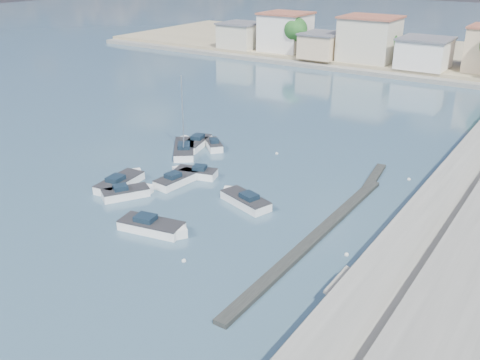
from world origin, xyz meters
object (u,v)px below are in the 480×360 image
(motorboat_d, at_px, (194,173))
(sailboat, at_px, (184,148))
(motorboat_e, at_px, (122,182))
(motorboat_g, at_px, (195,144))
(motorboat_h, at_px, (155,227))
(motorboat_c, at_px, (244,200))
(motorboat_b, at_px, (128,193))
(motorboat_a, at_px, (179,179))
(motorboat_f, at_px, (213,145))

(motorboat_d, distance_m, sailboat, 7.52)
(motorboat_e, bearing_deg, sailboat, 95.26)
(motorboat_g, height_order, motorboat_h, same)
(motorboat_g, distance_m, sailboat, 1.79)
(motorboat_c, bearing_deg, motorboat_g, 144.00)
(motorboat_g, bearing_deg, motorboat_b, -77.25)
(motorboat_c, relative_size, motorboat_d, 1.20)
(motorboat_g, relative_size, motorboat_h, 0.95)
(motorboat_e, distance_m, motorboat_g, 12.68)
(motorboat_a, xyz_separation_m, motorboat_e, (-4.22, -3.60, -0.00))
(motorboat_b, xyz_separation_m, motorboat_f, (-1.39, 15.26, 0.00))
(motorboat_d, bearing_deg, motorboat_f, 113.40)
(motorboat_a, bearing_deg, motorboat_c, -2.81)
(motorboat_c, height_order, motorboat_f, same)
(motorboat_a, height_order, motorboat_b, same)
(motorboat_b, relative_size, motorboat_g, 0.78)
(motorboat_d, bearing_deg, motorboat_e, -127.98)
(motorboat_f, relative_size, sailboat, 0.41)
(motorboat_d, xyz_separation_m, motorboat_e, (-4.46, -5.72, 0.00))
(motorboat_b, xyz_separation_m, motorboat_h, (6.60, -3.65, 0.00))
(motorboat_d, distance_m, motorboat_f, 8.75)
(motorboat_a, distance_m, sailboat, 8.96)
(motorboat_d, xyz_separation_m, motorboat_g, (-5.29, 6.94, 0.00))
(motorboat_c, height_order, motorboat_g, same)
(motorboat_g, bearing_deg, motorboat_a, -60.88)
(motorboat_h, bearing_deg, motorboat_d, 112.55)
(motorboat_h, height_order, sailboat, sailboat)
(motorboat_a, height_order, motorboat_f, same)
(motorboat_e, bearing_deg, motorboat_h, -29.86)
(motorboat_b, bearing_deg, motorboat_a, 70.20)
(motorboat_e, bearing_deg, motorboat_d, 52.02)
(motorboat_h, relative_size, sailboat, 0.68)
(motorboat_b, bearing_deg, motorboat_f, 95.22)
(motorboat_d, bearing_deg, motorboat_a, -96.55)
(motorboat_a, height_order, motorboat_g, same)
(motorboat_h, bearing_deg, motorboat_a, 118.53)
(motorboat_e, distance_m, motorboat_f, 13.78)
(motorboat_f, bearing_deg, motorboat_d, -66.60)
(motorboat_h, bearing_deg, sailboat, 121.90)
(motorboat_c, distance_m, motorboat_d, 8.12)
(motorboat_b, xyz_separation_m, motorboat_c, (9.80, 4.72, 0.00))
(motorboat_f, bearing_deg, motorboat_h, -67.08)
(motorboat_g, xyz_separation_m, sailboat, (-0.18, -1.78, 0.03))
(motorboat_c, xyz_separation_m, motorboat_d, (-7.72, 2.51, -0.00))
(motorboat_a, xyz_separation_m, sailboat, (-5.22, 7.28, 0.03))
(motorboat_a, xyz_separation_m, motorboat_g, (-5.05, 9.06, 0.00))
(sailboat, bearing_deg, motorboat_b, -74.73)
(motorboat_b, relative_size, motorboat_f, 1.22)
(motorboat_b, distance_m, motorboat_e, 2.82)
(motorboat_c, bearing_deg, motorboat_h, -110.95)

